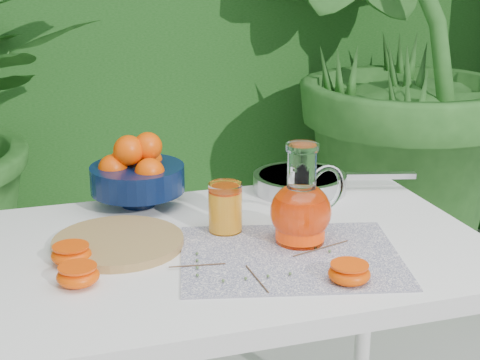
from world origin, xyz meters
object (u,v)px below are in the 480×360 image
object	(u,v)px
cutting_board	(118,242)
juice_pitcher	(302,208)
fruit_bowl	(137,172)
white_table	(243,278)
saute_pan	(301,182)

from	to	relation	value
cutting_board	juice_pitcher	size ratio (longest dim) A/B	1.29
cutting_board	fruit_bowl	bearing A→B (deg)	71.04
cutting_board	white_table	bearing A→B (deg)	-12.59
cutting_board	saute_pan	world-z (taller)	saute_pan
juice_pitcher	saute_pan	world-z (taller)	juice_pitcher
cutting_board	saute_pan	xyz separation A→B (m)	(0.49, 0.22, 0.02)
cutting_board	saute_pan	distance (m)	0.54
white_table	fruit_bowl	distance (m)	0.38
fruit_bowl	saute_pan	xyz separation A→B (m)	(0.41, -0.02, -0.06)
cutting_board	fruit_bowl	xyz separation A→B (m)	(0.08, 0.24, 0.07)
juice_pitcher	white_table	bearing A→B (deg)	161.52
white_table	juice_pitcher	xyz separation A→B (m)	(0.11, -0.04, 0.16)
cutting_board	fruit_bowl	distance (m)	0.26
white_table	saute_pan	distance (m)	0.38
cutting_board	juice_pitcher	bearing A→B (deg)	-14.47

